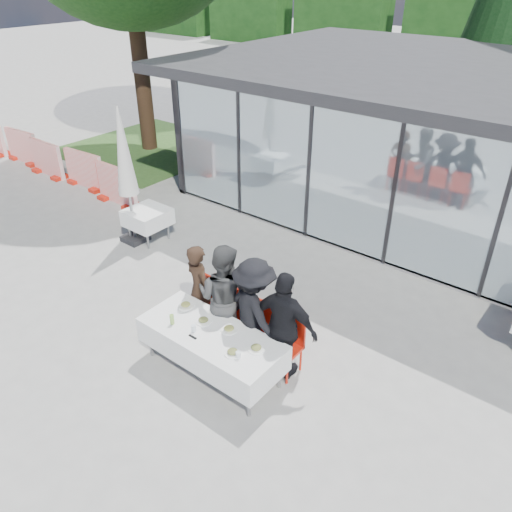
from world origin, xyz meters
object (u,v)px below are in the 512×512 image
(diner_chair_b, at_px, (230,312))
(juice_bottle, at_px, (172,319))
(plate_extra, at_px, (233,352))
(market_umbrella, at_px, (124,160))
(diner_a, at_px, (200,289))
(diner_chair_d, at_px, (288,341))
(diner_chair_a, at_px, (206,300))
(spare_table_left, at_px, (148,217))
(dining_table, at_px, (211,343))
(plate_b, at_px, (203,320))
(plate_d, at_px, (256,348))
(plate_a, at_px, (186,305))
(diner_c, at_px, (254,312))
(folded_eyeglasses, at_px, (193,337))
(diner_b, at_px, (224,297))
(construction_barriers, at_px, (49,160))
(diner_d, at_px, (284,327))
(plate_c, at_px, (229,329))
(diner_chair_c, at_px, (259,327))

(diner_chair_b, xyz_separation_m, juice_bottle, (-0.30, -0.96, 0.29))
(plate_extra, distance_m, market_umbrella, 5.32)
(juice_bottle, distance_m, market_umbrella, 4.35)
(diner_a, relative_size, diner_chair_d, 1.68)
(diner_chair_a, height_order, spare_table_left, diner_chair_a)
(dining_table, distance_m, plate_b, 0.36)
(diner_a, height_order, plate_d, diner_a)
(diner_chair_b, xyz_separation_m, plate_a, (-0.45, -0.53, 0.24))
(diner_chair_b, relative_size, plate_a, 3.99)
(diner_c, xyz_separation_m, juice_bottle, (-0.91, -0.84, -0.07))
(plate_extra, bearing_deg, plate_d, 53.13)
(plate_extra, xyz_separation_m, folded_eyeglasses, (-0.69, -0.10, -0.02))
(folded_eyeglasses, bearing_deg, diner_c, 62.88)
(diner_a, relative_size, diner_b, 0.90)
(construction_barriers, bearing_deg, plate_extra, -18.19)
(dining_table, distance_m, plate_a, 0.81)
(diner_chair_b, distance_m, juice_bottle, 1.05)
(diner_a, xyz_separation_m, diner_c, (1.15, 0.00, 0.08))
(plate_extra, height_order, juice_bottle, juice_bottle)
(diner_d, distance_m, construction_barriers, 10.49)
(diner_d, relative_size, plate_b, 7.34)
(juice_bottle, height_order, folded_eyeglasses, juice_bottle)
(plate_c, bearing_deg, spare_table_left, 154.20)
(plate_b, relative_size, juice_bottle, 1.51)
(diner_c, bearing_deg, construction_barriers, 3.08)
(diner_c, bearing_deg, diner_chair_d, -150.13)
(plate_a, distance_m, juice_bottle, 0.46)
(construction_barriers, bearing_deg, plate_a, -18.50)
(diner_b, bearing_deg, diner_chair_a, -28.60)
(diner_chair_a, distance_m, plate_c, 1.18)
(diner_chair_b, bearing_deg, plate_extra, -46.73)
(dining_table, xyz_separation_m, plate_d, (0.76, 0.12, 0.24))
(dining_table, bearing_deg, diner_chair_b, 111.36)
(diner_c, height_order, spare_table_left, diner_c)
(diner_chair_b, height_order, diner_chair_c, same)
(diner_chair_a, xyz_separation_m, diner_c, (1.15, -0.12, 0.36))
(diner_chair_c, bearing_deg, plate_b, -131.83)
(diner_chair_a, relative_size, plate_extra, 3.99)
(diner_chair_a, relative_size, market_umbrella, 0.33)
(folded_eyeglasses, distance_m, market_umbrella, 4.77)
(diner_d, xyz_separation_m, plate_c, (-0.70, -0.43, -0.12))
(plate_extra, bearing_deg, plate_a, 163.91)
(diner_c, xyz_separation_m, plate_d, (0.44, -0.51, -0.12))
(plate_b, bearing_deg, market_umbrella, 154.70)
(diner_chair_b, bearing_deg, diner_chair_d, 0.00)
(diner_chair_d, height_order, folded_eyeglasses, diner_chair_d)
(diner_chair_a, height_order, diner_c, diner_c)
(spare_table_left, bearing_deg, plate_d, -23.83)
(diner_chair_b, bearing_deg, folded_eyeglasses, -80.63)
(diner_chair_b, relative_size, plate_d, 3.99)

